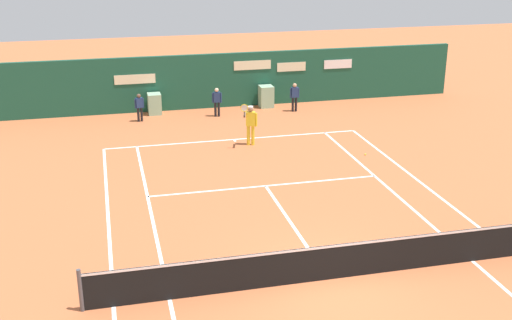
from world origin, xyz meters
TOP-DOWN VIEW (x-y plane):
  - ground_plane at (-0.00, 0.58)m, footprint 80.00×80.00m
  - tennis_net at (0.00, 0.00)m, footprint 12.10×0.10m
  - sponsor_back_wall at (0.01, 16.97)m, footprint 25.00×1.02m
  - player_on_baseline at (0.51, 10.84)m, footprint 0.77×0.67m
  - ball_kid_right_post at (3.72, 15.33)m, footprint 0.46×0.19m
  - ball_kid_left_post at (-0.04, 15.33)m, footprint 0.45×0.22m
  - ball_kid_centre_post at (-3.61, 15.33)m, footprint 0.42×0.22m
  - tennis_ball_near_service_line at (4.55, 8.56)m, footprint 0.07×0.07m

SIDE VIEW (x-z plane):
  - ground_plane at x=0.00m, z-range 0.00..0.01m
  - tennis_ball_near_service_line at x=4.55m, z-range 0.00..0.07m
  - tennis_net at x=0.00m, z-range -0.02..1.05m
  - ball_kid_centre_post at x=-3.61m, z-range 0.10..1.39m
  - ball_kid_left_post at x=-0.04m, z-range 0.10..1.46m
  - ball_kid_right_post at x=3.72m, z-range 0.10..1.48m
  - player_on_baseline at x=0.51m, z-range 0.06..1.91m
  - sponsor_back_wall at x=0.01m, z-range -0.04..2.60m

